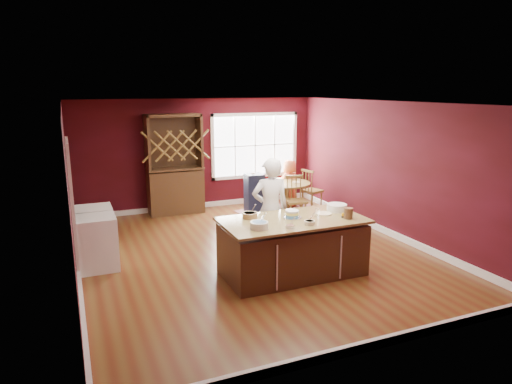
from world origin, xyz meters
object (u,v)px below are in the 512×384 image
baker (270,209)px  seated_woman (290,184)px  dining_table (285,191)px  washer (98,243)px  dryer (95,232)px  hutch (175,165)px  toddler (251,180)px  chair_south (296,199)px  high_chair (254,193)px  layer_cake (292,214)px  kitchen_island (292,248)px  chair_east (312,189)px  chair_north (286,187)px

baker → seated_woman: size_ratio=1.49×
dining_table → washer: bearing=-156.3°
dryer → seated_woman: bearing=20.1°
dryer → hutch: bearing=49.2°
dining_table → toddler: toddler is taller
chair_south → high_chair: (-0.60, 1.02, -0.02)m
chair_south → seated_woman: 1.28m
baker → layer_cake: (0.07, -0.68, 0.08)m
kitchen_island → layer_cake: (0.02, 0.07, 0.54)m
dryer → toddler: bearing=24.2°
chair_east → layer_cake: bearing=128.7°
chair_north → high_chair: size_ratio=0.91×
seated_woman → dryer: size_ratio=1.33×
high_chair → hutch: hutch is taller
baker → dryer: baker is taller
chair_east → seated_woman: (-0.44, 0.37, 0.09)m
chair_east → hutch: hutch is taller
kitchen_island → dining_table: kitchen_island is taller
toddler → washer: toddler is taller
chair_east → washer: size_ratio=1.13×
washer → high_chair: bearing=30.7°
toddler → hutch: 1.83m
toddler → dryer: size_ratio=0.29×
chair_south → toddler: (-0.65, 1.10, 0.29)m
baker → toddler: bearing=-98.3°
dining_table → layer_cake: layer_cake is taller
chair_north → high_chair: (-1.09, -0.47, 0.05)m
toddler → seated_woman: bearing=5.0°
kitchen_island → washer: 3.21m
washer → chair_south: bearing=15.3°
toddler → washer: (-3.65, -2.28, -0.36)m
washer → chair_east: bearing=21.2°
chair_north → hutch: hutch is taller
seated_woman → dryer: (-4.74, -1.74, -0.15)m
dining_table → layer_cake: size_ratio=3.96×
kitchen_island → seated_woman: bearing=63.8°
chair_east → high_chair: 1.49m
baker → high_chair: baker is taller
kitchen_island → chair_east: 4.13m
dryer → high_chair: bearing=22.8°
dining_table → chair_east: chair_east is taller
chair_east → washer: 5.56m
seated_woman → toddler: size_ratio=4.63×
baker → hutch: bearing=-69.6°
baker → high_chair: (0.88, 2.87, -0.40)m
chair_north → washer: bearing=-1.0°
layer_cake → toddler: size_ratio=1.16×
layer_cake → chair_south: 2.94m
layer_cake → high_chair: 3.68m
chair_north → seated_woman: size_ratio=0.75×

